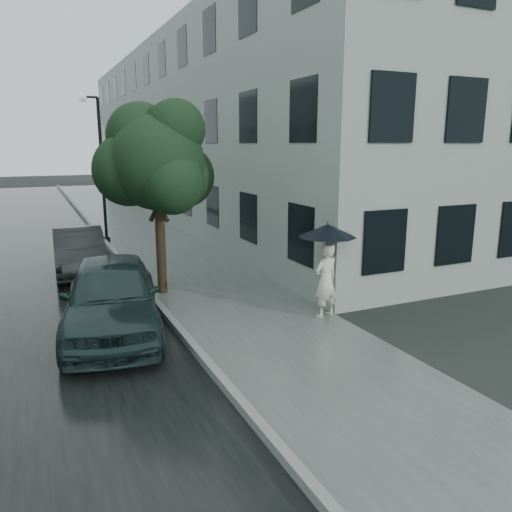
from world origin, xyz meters
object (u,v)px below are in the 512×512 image
pedestrian (326,280)px  street_tree (156,161)px  car_far (79,251)px  lamp_post (98,160)px  car_near (112,296)px

pedestrian → street_tree: bearing=-62.9°
car_far → street_tree: bearing=-58.0°
pedestrian → street_tree: (-2.86, 3.49, 2.54)m
street_tree → lamp_post: size_ratio=0.87×
street_tree → car_near: (-1.63, -2.50, -2.60)m
pedestrian → car_near: pedestrian is taller
pedestrian → car_near: size_ratio=0.37×
pedestrian → car_near: bearing=-24.7°
pedestrian → lamp_post: 11.87m
lamp_post → car_near: (-1.20, -10.17, -2.42)m
street_tree → car_near: size_ratio=1.06×
lamp_post → car_far: (-1.31, -4.64, -2.54)m
street_tree → car_near: 3.96m
pedestrian → car_near: (-4.49, 0.99, -0.06)m
car_far → pedestrian: bearing=-52.7°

